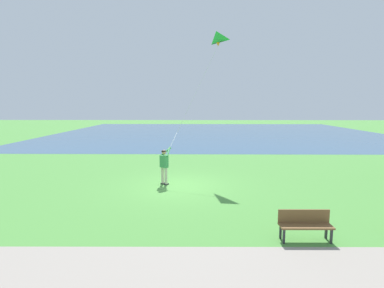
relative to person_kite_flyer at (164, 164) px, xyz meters
name	(u,v)px	position (x,y,z in m)	size (l,w,h in m)	color
ground_plane	(179,186)	(0.22, 0.72, -1.05)	(120.00, 120.00, 0.00)	#4C8E3D
lake_water	(219,133)	(-26.75, 4.72, -1.04)	(36.00, 44.00, 0.01)	#385B7F
walkway_path	(246,272)	(7.56, 2.72, -1.04)	(2.40, 32.00, 0.02)	gray
person_kite_flyer	(164,164)	(0.00, 0.00, 0.00)	(0.61, 0.57, 1.83)	#232328
flying_kite	(216,39)	(-3.39, 2.69, 6.56)	(3.74, 2.96, 6.32)	green
park_bench_near_walkway	(305,223)	(5.87, 4.70, -0.54)	(0.46, 1.50, 0.88)	brown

